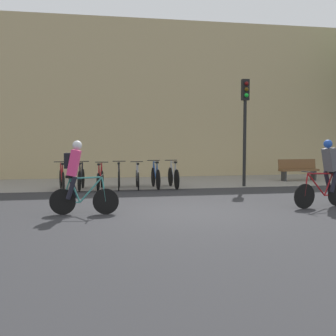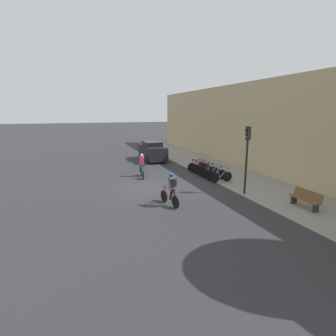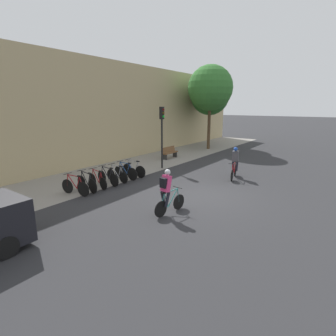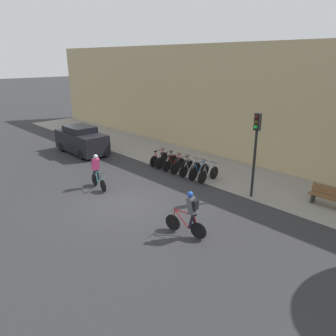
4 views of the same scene
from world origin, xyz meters
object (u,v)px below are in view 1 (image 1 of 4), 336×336
at_px(cyclist_pink, 76,175).
at_px(parked_bike_5, 156,177).
at_px(parked_bike_4, 137,178).
at_px(bench, 298,169).
at_px(parked_bike_6, 173,176).
at_px(traffic_light_pole, 245,113).
at_px(parked_bike_0, 62,179).
at_px(parked_bike_3, 119,178).
at_px(cyclist_grey, 328,171).
at_px(parked_bike_2, 100,178).
at_px(parked_bike_1, 81,178).

bearing_deg(cyclist_pink, parked_bike_5, 61.02).
bearing_deg(parked_bike_4, bench, 12.00).
bearing_deg(parked_bike_6, cyclist_pink, -124.68).
distance_m(traffic_light_pole, bench, 3.99).
bearing_deg(parked_bike_0, parked_bike_3, -0.02).
xyz_separation_m(cyclist_grey, parked_bike_2, (-5.75, 4.78, -0.56)).
distance_m(parked_bike_1, bench, 8.99).
xyz_separation_m(cyclist_grey, parked_bike_5, (-3.80, 4.78, -0.53)).
bearing_deg(parked_bike_4, traffic_light_pole, -0.49).
xyz_separation_m(parked_bike_5, traffic_light_pole, (3.32, -0.04, 2.29)).
bearing_deg(parked_bike_0, parked_bike_6, 0.00).
relative_size(parked_bike_0, parked_bike_4, 1.00).
height_order(parked_bike_4, parked_bike_5, parked_bike_5).
bearing_deg(parked_bike_3, cyclist_grey, -43.17).
relative_size(cyclist_grey, parked_bike_4, 1.07).
relative_size(cyclist_pink, bench, 1.05).
bearing_deg(parked_bike_0, cyclist_pink, -82.28).
relative_size(parked_bike_4, bench, 0.99).
bearing_deg(parked_bike_3, bench, 10.99).
distance_m(cyclist_pink, parked_bike_3, 4.92).
relative_size(cyclist_grey, parked_bike_0, 1.07).
bearing_deg(parked_bike_2, bench, 10.14).
relative_size(cyclist_pink, parked_bike_4, 1.06).
bearing_deg(parked_bike_3, parked_bike_1, 179.95).
bearing_deg(parked_bike_4, parked_bike_6, 0.08).
distance_m(parked_bike_0, parked_bike_5, 3.25).
distance_m(parked_bike_0, parked_bike_6, 3.90).
distance_m(parked_bike_1, parked_bike_3, 1.30).
relative_size(parked_bike_1, bench, 0.99).
distance_m(parked_bike_4, bench, 7.07).
distance_m(parked_bike_3, parked_bike_4, 0.65).
xyz_separation_m(cyclist_grey, traffic_light_pole, (-0.48, 4.75, 1.76)).
relative_size(parked_bike_4, traffic_light_pole, 0.42).
height_order(parked_bike_3, parked_bike_4, parked_bike_3).
bearing_deg(parked_bike_6, cyclist_grey, -56.65).
relative_size(parked_bike_1, parked_bike_5, 0.99).
bearing_deg(traffic_light_pole, parked_bike_0, 179.69).
relative_size(parked_bike_0, parked_bike_2, 1.02).
bearing_deg(parked_bike_5, parked_bike_3, -179.94).
bearing_deg(parked_bike_1, parked_bike_4, -0.05).
bearing_deg(parked_bike_6, parked_bike_1, 180.00).
relative_size(parked_bike_1, parked_bike_2, 1.03).
bearing_deg(parked_bike_5, cyclist_grey, -51.55).
relative_size(cyclist_grey, traffic_light_pole, 0.45).
xyz_separation_m(parked_bike_1, parked_bike_3, (1.30, -0.00, -0.01)).
bearing_deg(parked_bike_0, parked_bike_2, -0.05).
distance_m(parked_bike_0, parked_bike_3, 1.95).
xyz_separation_m(parked_bike_1, parked_bike_5, (2.60, 0.00, 0.01)).
distance_m(parked_bike_2, parked_bike_3, 0.65).
bearing_deg(parked_bike_1, parked_bike_2, -0.13).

